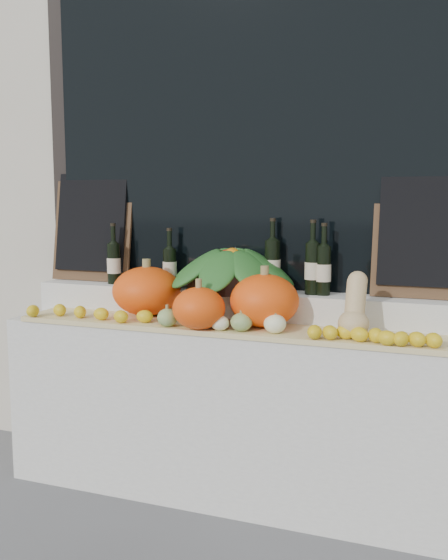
{
  "coord_description": "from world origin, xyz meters",
  "views": [
    {
      "loc": [
        1.05,
        -1.37,
        1.53
      ],
      "look_at": [
        0.0,
        1.45,
        1.12
      ],
      "focal_mm": 40.0,
      "sensor_mm": 36.0,
      "label": 1
    }
  ],
  "objects_px": {
    "wine_bottle_tall": "(272,265)",
    "pumpkin_right": "(264,301)",
    "butternut_squash": "(355,309)",
    "pumpkin_left": "(147,291)",
    "produce_bowl": "(232,269)"
  },
  "relations": [
    {
      "from": "pumpkin_right",
      "to": "butternut_squash",
      "type": "xyz_separation_m",
      "value": [
        0.44,
        -0.06,
        -0.0
      ]
    },
    {
      "from": "pumpkin_left",
      "to": "pumpkin_right",
      "type": "distance_m",
      "value": 0.67
    },
    {
      "from": "butternut_squash",
      "to": "pumpkin_right",
      "type": "bearing_deg",
      "value": 172.18
    },
    {
      "from": "wine_bottle_tall",
      "to": "butternut_squash",
      "type": "bearing_deg",
      "value": -34.06
    },
    {
      "from": "pumpkin_left",
      "to": "produce_bowl",
      "type": "distance_m",
      "value": 0.46
    },
    {
      "from": "butternut_squash",
      "to": "produce_bowl",
      "type": "xyz_separation_m",
      "value": [
        -0.68,
        0.28,
        0.12
      ]
    },
    {
      "from": "butternut_squash",
      "to": "wine_bottle_tall",
      "type": "relative_size",
      "value": 0.77
    },
    {
      "from": "butternut_squash",
      "to": "produce_bowl",
      "type": "height_order",
      "value": "produce_bowl"
    },
    {
      "from": "produce_bowl",
      "to": "wine_bottle_tall",
      "type": "distance_m",
      "value": 0.21
    },
    {
      "from": "pumpkin_left",
      "to": "produce_bowl",
      "type": "relative_size",
      "value": 0.5
    },
    {
      "from": "pumpkin_right",
      "to": "wine_bottle_tall",
      "type": "xyz_separation_m",
      "value": [
        -0.04,
        0.26,
        0.14
      ]
    },
    {
      "from": "pumpkin_left",
      "to": "butternut_squash",
      "type": "distance_m",
      "value": 1.11
    },
    {
      "from": "wine_bottle_tall",
      "to": "pumpkin_right",
      "type": "bearing_deg",
      "value": -82.02
    },
    {
      "from": "produce_bowl",
      "to": "wine_bottle_tall",
      "type": "bearing_deg",
      "value": 11.38
    },
    {
      "from": "pumpkin_right",
      "to": "wine_bottle_tall",
      "type": "relative_size",
      "value": 0.88
    }
  ]
}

